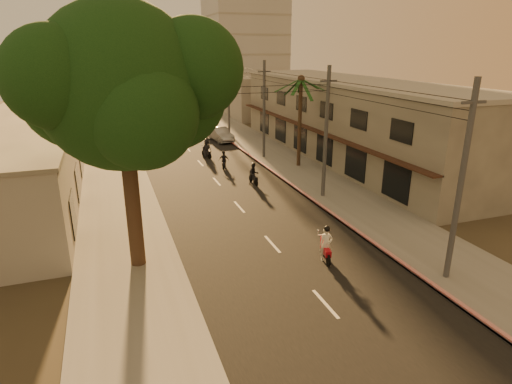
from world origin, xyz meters
TOP-DOWN VIEW (x-y plane):
  - ground at (0.00, 0.00)m, footprint 160.00×160.00m
  - road at (0.00, 20.00)m, footprint 10.00×140.00m
  - sidewalk_right at (7.50, 20.00)m, footprint 5.00×140.00m
  - sidewalk_left at (-7.50, 20.00)m, footprint 5.00×140.00m
  - curb_stripe at (5.10, 15.00)m, footprint 0.20×60.00m
  - shophouse_row at (13.95, 18.00)m, footprint 8.80×34.20m
  - left_building at (-13.98, 14.00)m, footprint 8.20×24.20m
  - distant_tower at (16.00, 56.00)m, footprint 12.10×12.10m
  - broadleaf_tree at (-6.61, 2.14)m, footprint 9.60×8.70m
  - palm_tree at (8.00, 16.00)m, footprint 5.00×5.00m
  - utility_poles at (6.20, 20.00)m, footprint 1.20×48.26m
  - filler_right at (14.00, 45.00)m, footprint 8.00×14.00m
  - filler_left_near at (-14.00, 34.00)m, footprint 8.00×14.00m
  - filler_left_far at (-14.00, 52.00)m, footprint 8.00×14.00m
  - scooter_red at (1.84, -0.54)m, footprint 0.93×1.85m
  - scooter_mid_a at (2.56, 12.44)m, footprint 0.84×1.75m
  - scooter_mid_b at (1.57, 17.57)m, footprint 1.10×1.56m
  - scooter_far_a at (1.06, 21.85)m, footprint 1.11×1.86m
  - scooter_far_b at (3.28, 32.68)m, footprint 1.16×1.68m
  - parked_car at (4.28, 28.88)m, footprint 2.69×5.03m

SIDE VIEW (x-z plane):
  - ground at x=0.00m, z-range 0.00..0.00m
  - road at x=0.00m, z-range 0.00..0.02m
  - sidewalk_right at x=7.50m, z-range 0.00..0.12m
  - sidewalk_left at x=-7.50m, z-range 0.00..0.12m
  - curb_stripe at x=5.10m, z-range 0.00..0.20m
  - scooter_mid_b at x=1.57m, z-range -0.07..1.51m
  - scooter_far_b at x=3.28m, z-range -0.07..1.59m
  - parked_car at x=4.28m, z-range 0.00..1.54m
  - scooter_mid_a at x=2.56m, z-range -0.08..1.63m
  - scooter_red at x=1.84m, z-range -0.10..1.76m
  - scooter_far_a at x=1.06m, z-range -0.09..1.77m
  - filler_left_near at x=-14.00m, z-range 0.00..4.40m
  - left_building at x=-13.98m, z-range 0.00..5.20m
  - filler_right at x=14.00m, z-range 0.00..6.00m
  - filler_left_far at x=-14.00m, z-range 0.00..7.00m
  - shophouse_row at x=13.95m, z-range 0.00..7.30m
  - utility_poles at x=6.20m, z-range 2.04..11.04m
  - palm_tree at x=8.00m, z-range 3.05..11.25m
  - broadleaf_tree at x=-6.61m, z-range 2.43..14.53m
  - distant_tower at x=16.00m, z-range 0.00..28.00m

